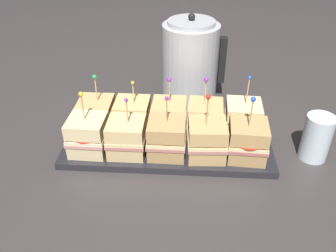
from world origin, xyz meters
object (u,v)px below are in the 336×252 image
object	(u,v)px
sandwich_front_far_left	(88,135)
sandwich_back_far_right	(243,119)
sandwich_back_far_left	(97,115)
kettle_steel	(190,62)
sandwich_front_left	(127,137)
sandwich_back_right	(205,119)
sandwich_front_right	(207,140)
sandwich_front_far_right	(247,141)
serving_platter	(168,144)
sandwich_front_center	(167,138)
drinking_glass	(317,138)
sandwich_back_center	(169,117)
sandwich_back_left	(133,116)

from	to	relation	value
sandwich_front_far_left	sandwich_back_far_right	world-z (taller)	sandwich_back_far_right
sandwich_back_far_left	kettle_steel	world-z (taller)	kettle_steel
sandwich_front_left	sandwich_back_far_left	xyz separation A→B (m)	(-0.09, 0.09, 0.00)
sandwich_front_left	sandwich_back_right	size ratio (longest dim) A/B	0.92
sandwich_front_right	kettle_steel	bearing A→B (deg)	97.84
sandwich_front_far_right	sandwich_back_right	xyz separation A→B (m)	(-0.10, 0.09, -0.00)
serving_platter	sandwich_front_center	xyz separation A→B (m)	(-0.00, -0.05, 0.05)
sandwich_front_right	kettle_steel	distance (m)	0.33
sandwich_front_far_left	sandwich_front_far_right	bearing A→B (deg)	0.03
sandwich_front_left	kettle_steel	size ratio (longest dim) A/B	0.56
drinking_glass	sandwich_front_far_left	bearing A→B (deg)	-176.75
sandwich_front_far_left	sandwich_back_far_right	bearing A→B (deg)	13.98
sandwich_front_right	sandwich_back_center	distance (m)	0.13
sandwich_back_left	sandwich_back_far_right	world-z (taller)	sandwich_back_far_right
sandwich_front_right	sandwich_front_far_left	bearing A→B (deg)	179.70
sandwich_front_far_left	sandwich_back_left	xyz separation A→B (m)	(0.09, 0.09, -0.00)
sandwich_front_far_right	sandwich_back_center	xyz separation A→B (m)	(-0.19, 0.09, -0.00)
sandwich_back_far_left	drinking_glass	distance (m)	0.55
serving_platter	sandwich_front_right	world-z (taller)	sandwich_front_right
serving_platter	sandwich_back_left	size ratio (longest dim) A/B	3.59
sandwich_front_center	sandwich_back_far_right	distance (m)	0.21
sandwich_back_left	kettle_steel	distance (m)	0.27
sandwich_back_center	sandwich_back_left	bearing A→B (deg)	-179.95
sandwich_front_center	sandwich_front_right	size ratio (longest dim) A/B	0.92
sandwich_back_center	sandwich_back_far_right	xyz separation A→B (m)	(0.19, 0.00, 0.00)
sandwich_back_left	sandwich_back_far_left	bearing A→B (deg)	-179.97
sandwich_back_far_right	kettle_steel	distance (m)	0.27
sandwich_front_right	kettle_steel	world-z (taller)	kettle_steel
sandwich_front_center	sandwich_back_left	world-z (taller)	sandwich_front_center
sandwich_back_left	kettle_steel	xyz separation A→B (m)	(0.15, 0.22, 0.06)
sandwich_front_far_left	sandwich_back_center	size ratio (longest dim) A/B	1.03
sandwich_front_far_right	sandwich_back_center	bearing A→B (deg)	153.69
sandwich_front_center	sandwich_back_left	size ratio (longest dim) A/B	1.08
sandwich_front_far_right	sandwich_back_center	size ratio (longest dim) A/B	1.06
sandwich_back_left	sandwich_front_right	bearing A→B (deg)	-26.68
serving_platter	sandwich_front_center	world-z (taller)	sandwich_front_center
sandwich_front_left	sandwich_front_far_right	world-z (taller)	sandwich_front_far_right
sandwich_back_center	sandwich_back_right	bearing A→B (deg)	-0.45
sandwich_back_far_right	sandwich_front_right	bearing A→B (deg)	-134.64
sandwich_front_right	sandwich_front_far_right	xyz separation A→B (m)	(0.09, 0.00, 0.00)
sandwich_front_far_left	sandwich_back_left	bearing A→B (deg)	45.16
sandwich_front_far_left	sandwich_back_center	bearing A→B (deg)	26.49
sandwich_back_left	sandwich_back_right	size ratio (longest dim) A/B	0.90
sandwich_back_far_right	sandwich_front_left	bearing A→B (deg)	-161.79
sandwich_front_center	kettle_steel	bearing A→B (deg)	80.89
serving_platter	sandwich_front_far_right	xyz separation A→B (m)	(0.19, -0.05, 0.05)
sandwich_front_left	sandwich_back_center	xyz separation A→B (m)	(0.10, 0.09, 0.00)
sandwich_front_far_right	sandwich_back_far_left	world-z (taller)	sandwich_front_far_right
sandwich_back_left	sandwich_front_far_left	bearing A→B (deg)	-134.84
sandwich_front_center	sandwich_back_far_right	world-z (taller)	sandwich_back_far_right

